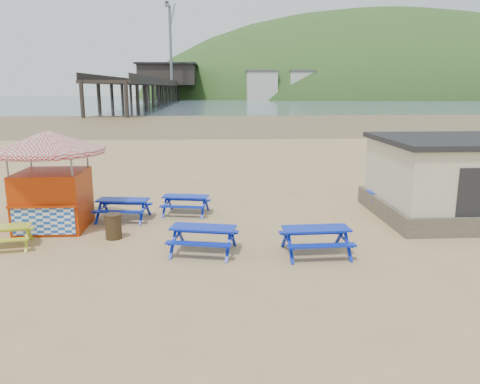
{
  "coord_description": "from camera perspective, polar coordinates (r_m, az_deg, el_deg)",
  "views": [
    {
      "loc": [
        0.32,
        -16.48,
        5.03
      ],
      "look_at": [
        1.34,
        1.5,
        1.0
      ],
      "focal_mm": 35.0,
      "sensor_mm": 36.0,
      "label": 1
    }
  ],
  "objects": [
    {
      "name": "picnic_table_blue_e",
      "position": [
        14.61,
        9.22,
        -5.92
      ],
      "size": [
        2.1,
        1.73,
        0.85
      ],
      "rotation": [
        0.0,
        0.0,
        0.05
      ],
      "color": "#0909A4",
      "rests_on": "ground"
    },
    {
      "name": "picnic_table_blue_d",
      "position": [
        14.64,
        -4.47,
        -5.8
      ],
      "size": [
        2.28,
        1.98,
        0.83
      ],
      "rotation": [
        0.0,
        0.0,
        -0.21
      ],
      "color": "#0909A4",
      "rests_on": "ground"
    },
    {
      "name": "pier",
      "position": [
        195.57,
        -8.84,
        12.6
      ],
      "size": [
        24.0,
        220.0,
        39.29
      ],
      "color": "black",
      "rests_on": "ground"
    },
    {
      "name": "picnic_table_blue_f",
      "position": [
        19.0,
        23.99,
        -2.55
      ],
      "size": [
        2.5,
        2.33,
        0.84
      ],
      "rotation": [
        0.0,
        0.0,
        0.46
      ],
      "color": "#0909A4",
      "rests_on": "ground"
    },
    {
      "name": "picnic_table_blue_c",
      "position": [
        20.78,
        17.6,
        -0.96
      ],
      "size": [
        1.79,
        1.47,
        0.73
      ],
      "rotation": [
        0.0,
        0.0,
        -0.04
      ],
      "color": "#0909A4",
      "rests_on": "ground"
    },
    {
      "name": "wet_sand",
      "position": [
        71.66,
        -3.54,
        8.57
      ],
      "size": [
        400.0,
        400.0,
        0.0
      ],
      "primitive_type": "plane",
      "color": "brown",
      "rests_on": "ground"
    },
    {
      "name": "headland_town",
      "position": [
        262.41,
        16.94,
        8.81
      ],
      "size": [
        264.0,
        144.0,
        108.0
      ],
      "color": "#2D4C1E",
      "rests_on": "ground"
    },
    {
      "name": "ice_cream_kiosk",
      "position": [
        18.02,
        -22.11,
        2.8
      ],
      "size": [
        4.03,
        4.03,
        3.57
      ],
      "rotation": [
        0.0,
        0.0,
        0.01
      ],
      "color": "#A92B05",
      "rests_on": "ground"
    },
    {
      "name": "picnic_table_blue_a",
      "position": [
        18.72,
        -14.04,
        -2.07
      ],
      "size": [
        2.12,
        1.79,
        0.81
      ],
      "rotation": [
        0.0,
        0.0,
        -0.12
      ],
      "color": "#0909A4",
      "rests_on": "ground"
    },
    {
      "name": "litter_bin",
      "position": [
        16.46,
        -15.18,
        -4.04
      ],
      "size": [
        0.59,
        0.59,
        0.86
      ],
      "color": "#3C2E18",
      "rests_on": "ground"
    },
    {
      "name": "amenity_block",
      "position": [
        20.52,
        26.55,
        1.56
      ],
      "size": [
        7.4,
        5.4,
        3.15
      ],
      "color": "#665B4C",
      "rests_on": "ground"
    },
    {
      "name": "sea",
      "position": [
        186.55,
        -3.41,
        11.05
      ],
      "size": [
        400.0,
        400.0,
        0.0
      ],
      "primitive_type": "plane",
      "color": "#4C5F6C",
      "rests_on": "ground"
    },
    {
      "name": "picnic_table_blue_b",
      "position": [
        19.1,
        -6.61,
        -1.57
      ],
      "size": [
        2.04,
        1.75,
        0.76
      ],
      "rotation": [
        0.0,
        0.0,
        -0.18
      ],
      "color": "#0909A4",
      "rests_on": "ground"
    },
    {
      "name": "ground",
      "position": [
        17.24,
        -4.19,
        -4.39
      ],
      "size": [
        400.0,
        400.0,
        0.0
      ],
      "primitive_type": "plane",
      "color": "tan",
      "rests_on": "ground"
    },
    {
      "name": "picnic_table_yellow",
      "position": [
        16.79,
        -26.96,
        -4.95
      ],
      "size": [
        1.98,
        1.72,
        0.72
      ],
      "rotation": [
        0.0,
        0.0,
        0.22
      ],
      "color": "gold",
      "rests_on": "ground"
    }
  ]
}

